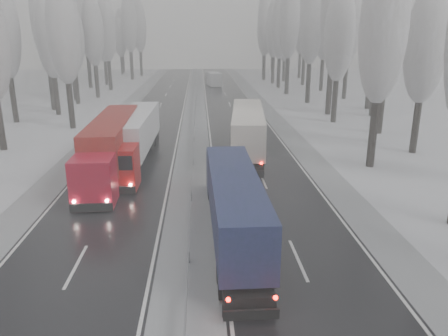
{
  "coord_description": "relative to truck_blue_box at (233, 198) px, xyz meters",
  "views": [
    {
      "loc": [
        0.64,
        -6.48,
        10.42
      ],
      "look_at": [
        2.14,
        20.08,
        2.2
      ],
      "focal_mm": 35.0,
      "sensor_mm": 36.0,
      "label": 1
    }
  ],
  "objects": [
    {
      "name": "carriageway_right",
      "position": [
        2.95,
        15.13,
        -2.16
      ],
      "size": [
        7.5,
        200.0,
        0.03
      ],
      "primitive_type": "cube",
      "color": "black",
      "rests_on": "ground"
    },
    {
      "name": "carriageway_left",
      "position": [
        -7.55,
        15.13,
        -2.16
      ],
      "size": [
        7.5,
        200.0,
        0.03
      ],
      "primitive_type": "cube",
      "color": "black",
      "rests_on": "ground"
    },
    {
      "name": "median_slush",
      "position": [
        -2.3,
        15.13,
        -2.16
      ],
      "size": [
        3.0,
        200.0,
        0.04
      ],
      "primitive_type": "cube",
      "color": "#999CA0",
      "rests_on": "ground"
    },
    {
      "name": "shoulder_right",
      "position": [
        7.9,
        15.13,
        -2.16
      ],
      "size": [
        2.4,
        200.0,
        0.04
      ],
      "primitive_type": "cube",
      "color": "#999CA0",
      "rests_on": "ground"
    },
    {
      "name": "shoulder_left",
      "position": [
        -12.5,
        15.13,
        -2.16
      ],
      "size": [
        2.4,
        200.0,
        0.04
      ],
      "primitive_type": "cube",
      "color": "#999CA0",
      "rests_on": "ground"
    },
    {
      "name": "median_guardrail",
      "position": [
        -2.3,
        15.12,
        -1.58
      ],
      "size": [
        0.12,
        200.0,
        0.76
      ],
      "color": "slate",
      "rests_on": "ground"
    },
    {
      "name": "tree_18",
      "position": [
        12.21,
        12.17,
        8.52
      ],
      "size": [
        3.6,
        3.6,
        16.58
      ],
      "color": "black",
      "rests_on": "ground"
    },
    {
      "name": "tree_19",
      "position": [
        17.72,
        16.17,
        7.24
      ],
      "size": [
        3.6,
        3.6,
        14.57
      ],
      "color": "black",
      "rests_on": "ground"
    },
    {
      "name": "tree_20",
      "position": [
        15.6,
        20.3,
        7.97
      ],
      "size": [
        3.6,
        3.6,
        15.71
      ],
      "color": "black",
      "rests_on": "ground"
    },
    {
      "name": "tree_21",
      "position": [
        17.82,
        24.3,
        9.83
      ],
      "size": [
        3.6,
        3.6,
        18.62
      ],
      "color": "black",
      "rests_on": "ground"
    },
    {
      "name": "tree_22",
      "position": [
        14.72,
        30.73,
        8.07
      ],
      "size": [
        3.6,
        3.6,
        15.86
      ],
      "color": "black",
      "rests_on": "ground"
    },
    {
      "name": "tree_23",
      "position": [
        21.01,
        34.73,
        6.59
      ],
      "size": [
        3.6,
        3.6,
        13.55
      ],
      "color": "black",
      "rests_on": "ground"
    },
    {
      "name": "tree_24",
      "position": [
        15.6,
        36.15,
        11.01
      ],
      "size": [
        3.6,
        3.6,
        20.49
      ],
      "color": "black",
      "rests_on": "ground"
    },
    {
      "name": "tree_25",
      "position": [
        22.51,
        40.15,
        10.35
      ],
      "size": [
        3.6,
        3.6,
        19.44
      ],
      "color": "black",
      "rests_on": "ground"
    },
    {
      "name": "tree_26",
      "position": [
        15.26,
        46.4,
        9.93
      ],
      "size": [
        3.6,
        3.6,
        18.78
      ],
      "color": "black",
      "rests_on": "ground"
    },
    {
      "name": "tree_27",
      "position": [
        22.41,
        50.4,
        9.19
      ],
      "size": [
        3.6,
        3.6,
        17.62
      ],
      "color": "black",
      "rests_on": "ground"
    },
    {
      "name": "tree_28",
      "position": [
        14.04,
        57.09,
        10.46
      ],
      "size": [
        3.6,
        3.6,
        19.62
      ],
      "color": "black",
      "rests_on": "ground"
    },
    {
      "name": "tree_29",
      "position": [
        21.41,
        61.09,
        9.5
      ],
      "size": [
        3.6,
        3.6,
        18.11
      ],
      "color": "black",
      "rests_on": "ground"
    },
    {
      "name": "tree_30",
      "position": [
        14.26,
        66.84,
        9.34
      ],
      "size": [
        3.6,
        3.6,
        17.86
      ],
      "color": "black",
      "rests_on": "ground"
    },
    {
      "name": "tree_31",
      "position": [
        20.18,
        70.84,
        9.8
      ],
      "size": [
        3.6,
        3.6,
        18.58
      ],
      "color": "black",
      "rests_on": "ground"
    },
    {
      "name": "tree_32",
      "position": [
        14.33,
        74.34,
        9.0
      ],
      "size": [
        3.6,
        3.6,
        17.33
      ],
      "color": "black",
      "rests_on": "ground"
    },
    {
      "name": "tree_33",
      "position": [
        17.47,
        78.34,
        7.09
      ],
      "size": [
        3.6,
        3.6,
        14.33
      ],
      "color": "black",
      "rests_on": "ground"
    },
    {
      "name": "tree_34",
      "position": [
        13.43,
        81.45,
        9.19
      ],
      "size": [
        3.6,
        3.6,
        17.63
      ],
      "color": "black",
      "rests_on": "ground"
    },
    {
      "name": "tree_35",
      "position": [
        22.64,
        85.45,
        9.59
      ],
      "size": [
        3.6,
        3.6,
        18.25
      ],
      "color": "black",
      "rests_on": "ground"
    },
    {
      "name": "tree_36",
      "position": [
        14.74,
        91.29,
        10.84
      ],
      "size": [
        3.6,
        3.6,
        20.23
      ],
      "color": "black",
      "rests_on": "ground"
    },
    {
      "name": "tree_37",
      "position": [
        21.72,
        95.29,
        8.39
      ],
      "size": [
        3.6,
        3.6,
        16.37
      ],
      "color": "black",
      "rests_on": "ground"
    },
    {
      "name": "tree_38",
      "position": [
        16.43,
        101.86,
        9.41
      ],
      "size": [
        3.6,
        3.6,
        17.97
      ],
      "color": "black",
      "rests_on": "ground"
    },
    {
      "name": "tree_39",
      "position": [
        19.25,
        105.86,
        8.27
      ],
      "size": [
        3.6,
        3.6,
        16.19
      ],
      "color": "black",
      "rests_on": "ground"
    },
    {
      "name": "tree_62",
      "position": [
        -16.25,
        28.86,
        8.18
      ],
      "size": [
        3.6,
        3.6,
        16.04
      ],
      "color": "black",
      "rests_on": "ground"
    },
    {
      "name": "tree_63",
      "position": [
        -24.15,
        32.86,
        8.72
      ],
      "size": [
        3.6,
        3.6,
        16.88
      ],
      "color": "black",
      "rests_on": "ground"
    },
    {
      "name": "tree_64",
      "position": [
        -20.56,
        37.85,
        7.78
      ],
      "size": [
        3.6,
        3.6,
        15.42
      ],
      "color": "black",
      "rests_on": "ground"
    },
    {
      "name": "tree_65",
      "position": [
        -22.35,
        41.85,
        10.37
      ],
      "size": [
        3.6,
        3.6,
        19.48
      ],
      "color": "black",
      "rests_on": "ground"
    },
    {
      "name": "tree_66",
      "position": [
        -20.46,
        47.48,
        7.66
      ],
      "size": [
        3.6,
        3.6,
        15.23
      ],
      "color": "black",
      "rests_on": "ground"
    },
    {
      "name": "tree_67",
      "position": [
        -21.85,
        51.48,
        8.85
      ],
      "size": [
        3.6,
        3.6,
        17.09
      ],
      "color": "black",
      "rests_on": "ground"
    },
    {
      "name": "tree_68",
      "position": [
        -18.88,
        54.24,
        8.57
      ],
      "size": [
        3.6,
        3.6,
        16.65
      ],
      "color": "black",
      "rests_on": "ground"
    },
    {
      "name": "tree_69",
      "position": [
        -23.72,
        58.24,
        10.28
      ],
      "size": [
        3.6,
        3.6,
        19.35
      ],
      "color": "black",
      "rests_on": "ground"
    },
    {
      "name": "tree_70",
      "position": [
        -18.63,
        64.32,
        8.85
      ],
      "size": [
        3.6,
        3.6,
        17.09
      ],
      "color": "black",
      "rests_on": "ground"
    },
    {
      "name": "tree_71",
      "position": [
        -23.39,
        68.32,
        10.45
      ],
      "size": [
        3.6,
        3.6,
        19.61
      ],
      "color": "black",
      "rests_on": "ground"
    },
    {
      "name": "tree_72",
      "position": [
        -21.23,
        73.67,
        7.59
      ],
      "size": [
        3.6,
        3.6,
        15.11
      ],
      "color": "black",
      "rests_on": "ground"
    },
    {
      "name": "tree_73",
      "position": [
        -24.12,
        77.67,
        8.93
      ],
      "size": [
        3.6,
        3.6,
        17.22
      ],
      "color": "black",
      "rests_on": "ground"
    },
    {
      "name": "tree_74",
      "position": [
        -17.37,
        84.46,
        10.5
      ],
      "size": [
        3.6,
        3.6,
        19.68
      ],
      "color": "black",
      "rests_on": "ground"
    },
    {
      "name": "tree_75",
      "position": [
        -26.5,
        88.46,
        9.81
      ],
      "size": [
        3.6,
        3.6,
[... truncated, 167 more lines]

